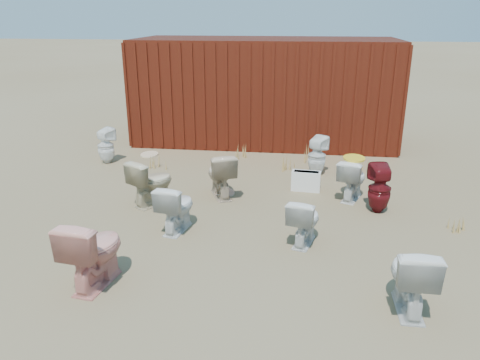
# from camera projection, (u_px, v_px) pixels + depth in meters

# --- Properties ---
(ground) EXTENTS (100.00, 100.00, 0.00)m
(ground) POSITION_uv_depth(u_px,v_px,m) (235.00, 230.00, 6.73)
(ground) COLOR brown
(ground) RESTS_ON ground
(shipping_container) EXTENTS (6.00, 2.40, 2.40)m
(shipping_container) POSITION_uv_depth(u_px,v_px,m) (265.00, 91.00, 11.19)
(shipping_container) COLOR #4D100C
(shipping_container) RESTS_ON ground
(toilet_front_a) EXTENTS (0.52, 0.75, 0.71)m
(toilet_front_a) POSITION_uv_depth(u_px,v_px,m) (176.00, 207.00, 6.61)
(toilet_front_a) COLOR silver
(toilet_front_a) RESTS_ON ground
(toilet_front_pink) EXTENTS (0.59, 0.88, 0.84)m
(toilet_front_pink) POSITION_uv_depth(u_px,v_px,m) (94.00, 251.00, 5.26)
(toilet_front_pink) COLOR #E49083
(toilet_front_pink) RESTS_ON ground
(toilet_front_c) EXTENTS (0.52, 0.72, 0.66)m
(toilet_front_c) POSITION_uv_depth(u_px,v_px,m) (304.00, 221.00, 6.24)
(toilet_front_c) COLOR silver
(toilet_front_c) RESTS_ON ground
(toilet_front_maroon) EXTENTS (0.41, 0.41, 0.77)m
(toilet_front_maroon) POSITION_uv_depth(u_px,v_px,m) (380.00, 189.00, 7.22)
(toilet_front_maroon) COLOR maroon
(toilet_front_maroon) RESTS_ON ground
(toilet_front_e) EXTENTS (0.43, 0.76, 0.77)m
(toilet_front_e) POSITION_uv_depth(u_px,v_px,m) (411.00, 277.00, 4.81)
(toilet_front_e) COLOR silver
(toilet_front_e) RESTS_ON ground
(toilet_back_a) EXTENTS (0.45, 0.45, 0.73)m
(toilet_back_a) POSITION_uv_depth(u_px,v_px,m) (106.00, 146.00, 9.64)
(toilet_back_a) COLOR white
(toilet_back_a) RESTS_ON ground
(toilet_back_beige_left) EXTENTS (0.69, 0.87, 0.77)m
(toilet_back_beige_left) POSITION_uv_depth(u_px,v_px,m) (220.00, 174.00, 7.86)
(toilet_back_beige_left) COLOR tan
(toilet_back_beige_left) RESTS_ON ground
(toilet_back_beige_right) EXTENTS (0.75, 0.86, 0.76)m
(toilet_back_beige_right) POSITION_uv_depth(u_px,v_px,m) (152.00, 182.00, 7.52)
(toilet_back_beige_right) COLOR #C2B38E
(toilet_back_beige_right) RESTS_ON ground
(toilet_back_yellowlid) EXTENTS (0.61, 0.78, 0.70)m
(toilet_back_yellowlid) POSITION_uv_depth(u_px,v_px,m) (352.00, 179.00, 7.75)
(toilet_back_yellowlid) COLOR white
(toilet_back_yellowlid) RESTS_ON ground
(toilet_back_e) EXTENTS (0.47, 0.47, 0.76)m
(toilet_back_e) POSITION_uv_depth(u_px,v_px,m) (317.00, 156.00, 8.93)
(toilet_back_e) COLOR white
(toilet_back_e) RESTS_ON ground
(yellow_lid) EXTENTS (0.36, 0.44, 0.02)m
(yellow_lid) POSITION_uv_depth(u_px,v_px,m) (354.00, 158.00, 7.63)
(yellow_lid) COLOR gold
(yellow_lid) RESTS_ON toilet_back_yellowlid
(loose_tank) EXTENTS (0.52, 0.25, 0.35)m
(loose_tank) POSITION_uv_depth(u_px,v_px,m) (306.00, 181.00, 8.18)
(loose_tank) COLOR silver
(loose_tank) RESTS_ON ground
(loose_lid_near) EXTENTS (0.41, 0.52, 0.02)m
(loose_lid_near) POSITION_uv_depth(u_px,v_px,m) (149.00, 154.00, 10.30)
(loose_lid_near) COLOR beige
(loose_lid_near) RESTS_ON ground
(loose_lid_far) EXTENTS (0.56, 0.59, 0.02)m
(loose_lid_far) POSITION_uv_depth(u_px,v_px,m) (224.00, 192.00, 8.13)
(loose_lid_far) COLOR tan
(loose_lid_far) RESTS_ON ground
(weed_clump_a) EXTENTS (0.36, 0.36, 0.26)m
(weed_clump_a) POSITION_uv_depth(u_px,v_px,m) (158.00, 162.00, 9.34)
(weed_clump_a) COLOR olive
(weed_clump_a) RESTS_ON ground
(weed_clump_b) EXTENTS (0.32, 0.32, 0.27)m
(weed_clump_b) POSITION_uv_depth(u_px,v_px,m) (291.00, 164.00, 9.20)
(weed_clump_b) COLOR olive
(weed_clump_b) RESTS_ON ground
(weed_clump_c) EXTENTS (0.36, 0.36, 0.30)m
(weed_clump_c) POSITION_uv_depth(u_px,v_px,m) (363.00, 165.00, 9.14)
(weed_clump_c) COLOR olive
(weed_clump_c) RESTS_ON ground
(weed_clump_d) EXTENTS (0.30, 0.30, 0.28)m
(weed_clump_d) POSITION_uv_depth(u_px,v_px,m) (239.00, 152.00, 10.01)
(weed_clump_d) COLOR olive
(weed_clump_d) RESTS_ON ground
(weed_clump_e) EXTENTS (0.34, 0.34, 0.32)m
(weed_clump_e) POSITION_uv_depth(u_px,v_px,m) (312.00, 154.00, 9.81)
(weed_clump_e) COLOR olive
(weed_clump_e) RESTS_ON ground
(weed_clump_f) EXTENTS (0.28, 0.28, 0.23)m
(weed_clump_f) POSITION_uv_depth(u_px,v_px,m) (456.00, 222.00, 6.70)
(weed_clump_f) COLOR olive
(weed_clump_f) RESTS_ON ground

